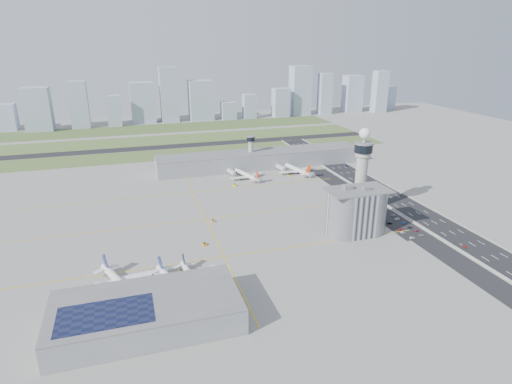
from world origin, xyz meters
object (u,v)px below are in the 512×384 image
object	(u,v)px
car_lot_9	(404,223)
car_lot_10	(397,219)
jet_bridge_near_1	(155,292)
tug_4	(235,185)
car_lot_7	(417,231)
car_lot_3	(390,223)
car_lot_11	(393,215)
airplane_far_b	(296,166)
car_lot_8	(410,227)
jet_bridge_near_0	(92,303)
car_hw_1	(383,192)
jet_bridge_near_2	(213,283)
airplane_near_a	(120,278)
car_hw_0	(465,247)
tug_2	(205,244)
car_lot_1	(403,232)
airplane_far_a	(247,172)
tug_1	(181,272)
tug_3	(213,221)
car_lot_4	(384,220)
car_hw_4	(309,154)
airplane_near_b	(173,279)
car_lot_0	(412,238)
control_tower	(362,168)
car_lot_5	(381,218)
jet_bridge_far_1	(277,167)
car_lot_6	(422,235)
airplane_near_c	(191,274)
tug_0	(103,267)
secondary_tower	(251,149)
admin_building	(356,211)

from	to	relation	value
car_lot_9	car_lot_10	size ratio (longest dim) A/B	0.86
jet_bridge_near_1	tug_4	bearing A→B (deg)	-17.52
car_lot_7	car_lot_10	bearing A→B (deg)	-6.97
car_lot_3	car_lot_11	size ratio (longest dim) A/B	0.99
airplane_far_b	car_lot_11	world-z (taller)	airplane_far_b
tug_4	car_lot_8	size ratio (longest dim) A/B	0.96
jet_bridge_near_0	car_lot_11	distance (m)	214.37
car_lot_3	car_hw_1	bearing A→B (deg)	-20.13
jet_bridge_near_2	car_lot_10	bearing A→B (deg)	-61.33
airplane_near_a	car_hw_0	world-z (taller)	airplane_near_a
tug_2	car_lot_1	bearing A→B (deg)	162.90
car_lot_1	car_lot_11	distance (m)	29.85
airplane_far_b	tug_4	distance (m)	70.68
airplane_far_a	tug_1	world-z (taller)	airplane_far_a
airplane_far_a	car_lot_10	distance (m)	147.79
jet_bridge_near_1	tug_3	size ratio (longest dim) A/B	4.64
car_lot_4	car_hw_4	bearing A→B (deg)	-7.22
tug_1	car_lot_10	world-z (taller)	tug_1
airplane_far_a	car_lot_3	distance (m)	147.47
airplane_near_b	car_lot_0	distance (m)	157.21
car_lot_0	airplane_near_a	bearing A→B (deg)	97.08
jet_bridge_near_2	tug_1	distance (m)	24.64
car_lot_4	car_lot_10	size ratio (longest dim) A/B	0.86
car_lot_4	control_tower	bearing A→B (deg)	28.44
jet_bridge_near_1	car_lot_3	xyz separation A→B (m)	(165.96, 44.11, -2.25)
car_lot_1	car_lot_5	bearing A→B (deg)	6.32
jet_bridge_far_1	car_lot_6	distance (m)	176.76
car_lot_11	jet_bridge_near_1	bearing A→B (deg)	107.88
airplane_near_a	car_hw_4	size ratio (longest dim) A/B	12.27
airplane_far_b	jet_bridge_near_0	world-z (taller)	airplane_far_b
airplane_far_a	car_lot_4	world-z (taller)	airplane_far_a
tug_3	car_lot_5	xyz separation A→B (m)	(118.53, -30.55, -0.24)
airplane_near_c	jet_bridge_near_0	distance (m)	50.70
tug_0	car_lot_3	xyz separation A→B (m)	(192.04, 6.46, -0.39)
jet_bridge_near_1	tug_1	world-z (taller)	jet_bridge_near_1
tug_0	car_lot_7	size ratio (longest dim) A/B	0.87
car_lot_10	jet_bridge_near_2	bearing A→B (deg)	108.18
airplane_near_b	airplane_near_a	bearing A→B (deg)	-125.36
airplane_far_b	tug_4	size ratio (longest dim) A/B	13.22
secondary_tower	car_lot_10	xyz separation A→B (m)	(62.61, -161.80, -18.18)
jet_bridge_far_1	car_lot_4	world-z (taller)	jet_bridge_far_1
car_lot_1	car_hw_1	size ratio (longest dim) A/B	0.91
admin_building	car_lot_8	size ratio (longest dim) A/B	11.65
jet_bridge_near_0	tug_4	distance (m)	192.72
car_lot_5	tug_1	bearing A→B (deg)	112.59
car_lot_1	car_lot_10	world-z (taller)	car_lot_10
jet_bridge_near_2	car_lot_5	world-z (taller)	jet_bridge_near_2
tug_0	car_lot_10	xyz separation A→B (m)	(201.69, 11.55, -0.37)
car_lot_11	car_lot_5	bearing A→B (deg)	99.93
jet_bridge_near_0	car_lot_10	bearing A→B (deg)	-66.54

